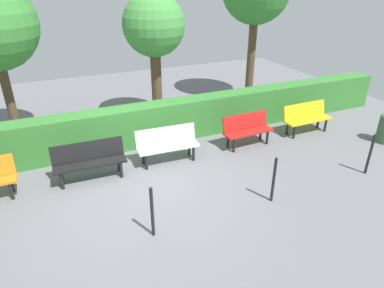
{
  "coord_description": "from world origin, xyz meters",
  "views": [
    {
      "loc": [
        1.57,
        6.23,
        4.16
      ],
      "look_at": [
        -1.34,
        -0.34,
        0.55
      ],
      "focal_mm": 31.51,
      "sensor_mm": 36.0,
      "label": 1
    }
  ],
  "objects_px": {
    "bench_red": "(247,129)",
    "bench_white": "(167,143)",
    "bench_black": "(89,159)",
    "tree_mid": "(154,27)",
    "bench_yellow": "(306,117)"
  },
  "relations": [
    {
      "from": "bench_red",
      "to": "tree_mid",
      "type": "distance_m",
      "value": 3.93
    },
    {
      "from": "bench_black",
      "to": "tree_mid",
      "type": "relative_size",
      "value": 0.42
    },
    {
      "from": "bench_white",
      "to": "tree_mid",
      "type": "height_order",
      "value": "tree_mid"
    },
    {
      "from": "bench_yellow",
      "to": "bench_red",
      "type": "distance_m",
      "value": 2.02
    },
    {
      "from": "tree_mid",
      "to": "bench_yellow",
      "type": "bearing_deg",
      "value": 143.34
    },
    {
      "from": "bench_white",
      "to": "bench_black",
      "type": "relative_size",
      "value": 0.96
    },
    {
      "from": "bench_white",
      "to": "tree_mid",
      "type": "xyz_separation_m",
      "value": [
        -0.66,
        -2.7,
        2.34
      ]
    },
    {
      "from": "bench_red",
      "to": "bench_yellow",
      "type": "bearing_deg",
      "value": 178.07
    },
    {
      "from": "bench_black",
      "to": "bench_white",
      "type": "bearing_deg",
      "value": -176.48
    },
    {
      "from": "bench_white",
      "to": "bench_red",
      "type": "bearing_deg",
      "value": -177.81
    },
    {
      "from": "bench_red",
      "to": "bench_white",
      "type": "distance_m",
      "value": 2.27
    },
    {
      "from": "bench_red",
      "to": "bench_white",
      "type": "height_order",
      "value": "bench_red"
    },
    {
      "from": "bench_red",
      "to": "bench_black",
      "type": "relative_size",
      "value": 0.87
    },
    {
      "from": "bench_yellow",
      "to": "bench_white",
      "type": "bearing_deg",
      "value": -0.68
    },
    {
      "from": "bench_red",
      "to": "bench_black",
      "type": "xyz_separation_m",
      "value": [
        4.14,
        0.03,
        0.0
      ]
    }
  ]
}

